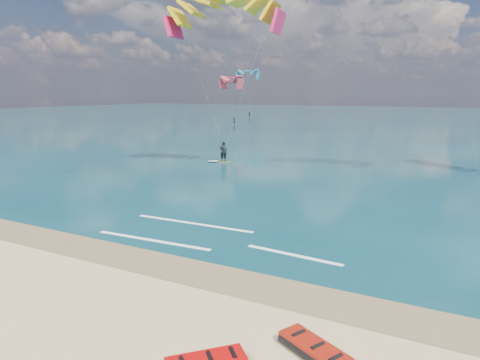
# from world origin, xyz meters

# --- Properties ---
(ground) EXTENTS (320.00, 320.00, 0.00)m
(ground) POSITION_xyz_m (0.00, 40.00, 0.00)
(ground) COLOR tan
(ground) RESTS_ON ground
(wet_sand_strip) EXTENTS (320.00, 2.40, 0.01)m
(wet_sand_strip) POSITION_xyz_m (0.00, 3.00, 0.00)
(wet_sand_strip) COLOR brown
(wet_sand_strip) RESTS_ON ground
(sea) EXTENTS (320.00, 200.00, 0.04)m
(sea) POSITION_xyz_m (0.00, 104.00, 0.02)
(sea) COLOR #0A313B
(sea) RESTS_ON ground
(packed_kite_mid) EXTENTS (2.53, 2.02, 0.40)m
(packed_kite_mid) POSITION_xyz_m (8.61, -0.11, 0.00)
(packed_kite_mid) COLOR #9D1A0A
(packed_kite_mid) RESTS_ON ground
(kitesurfer_main) EXTENTS (11.71, 7.76, 15.92)m
(kitesurfer_main) POSITION_xyz_m (-7.41, 23.42, 8.27)
(kitesurfer_main) COLOR #B4C116
(kitesurfer_main) RESTS_ON sea
(shoreline_foam) EXTENTS (11.98, 3.63, 0.01)m
(shoreline_foam) POSITION_xyz_m (0.84, 6.56, 0.04)
(shoreline_foam) COLOR white
(shoreline_foam) RESTS_ON ground
(distant_kites) EXTENTS (77.70, 28.40, 12.26)m
(distant_kites) POSITION_xyz_m (-6.31, 79.46, 5.28)
(distant_kites) COLOR teal
(distant_kites) RESTS_ON ground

